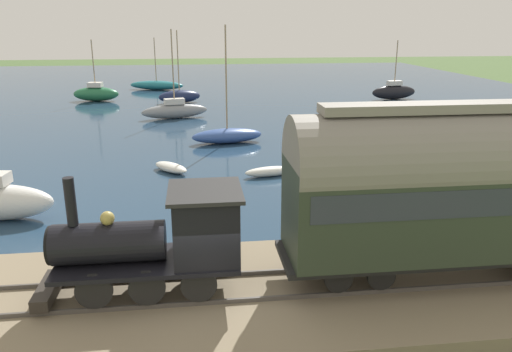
{
  "coord_description": "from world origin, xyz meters",
  "views": [
    {
      "loc": [
        -11.64,
        0.25,
        7.37
      ],
      "look_at": [
        4.35,
        -1.73,
        2.42
      ],
      "focal_mm": 35.0,
      "sensor_mm": 36.0,
      "label": 1
    }
  ],
  "objects_px": {
    "sailboat_teal": "(157,85)",
    "sailboat_gray": "(175,110)",
    "steam_locomotive": "(164,237)",
    "sailboat_blue": "(227,135)",
    "rowboat_near_shore": "(171,167)",
    "sailboat_black": "(394,92)",
    "rowboat_off_pier": "(336,199)",
    "sailboat_navy": "(180,96)",
    "rowboat_far_out": "(270,171)",
    "passenger_coach": "(453,183)",
    "sailboat_green": "(96,93)"
  },
  "relations": [
    {
      "from": "sailboat_teal",
      "to": "sailboat_gray",
      "type": "bearing_deg",
      "value": -154.75
    },
    {
      "from": "steam_locomotive",
      "to": "sailboat_blue",
      "type": "xyz_separation_m",
      "value": [
        19.24,
        -2.92,
        -1.6
      ]
    },
    {
      "from": "sailboat_gray",
      "to": "rowboat_near_shore",
      "type": "height_order",
      "value": "sailboat_gray"
    },
    {
      "from": "sailboat_black",
      "to": "rowboat_off_pier",
      "type": "height_order",
      "value": "sailboat_black"
    },
    {
      "from": "sailboat_navy",
      "to": "rowboat_near_shore",
      "type": "bearing_deg",
      "value": 166.48
    },
    {
      "from": "sailboat_navy",
      "to": "rowboat_near_shore",
      "type": "distance_m",
      "value": 23.52
    },
    {
      "from": "sailboat_navy",
      "to": "sailboat_gray",
      "type": "height_order",
      "value": "sailboat_gray"
    },
    {
      "from": "rowboat_near_shore",
      "to": "rowboat_far_out",
      "type": "height_order",
      "value": "rowboat_far_out"
    },
    {
      "from": "passenger_coach",
      "to": "sailboat_teal",
      "type": "distance_m",
      "value": 48.28
    },
    {
      "from": "rowboat_off_pier",
      "to": "sailboat_teal",
      "type": "bearing_deg",
      "value": -42.67
    },
    {
      "from": "steam_locomotive",
      "to": "passenger_coach",
      "type": "distance_m",
      "value": 7.82
    },
    {
      "from": "sailboat_blue",
      "to": "sailboat_gray",
      "type": "xyz_separation_m",
      "value": [
        9.18,
        3.6,
        0.15
      ]
    },
    {
      "from": "rowboat_far_out",
      "to": "rowboat_near_shore",
      "type": "bearing_deg",
      "value": 64.68
    },
    {
      "from": "passenger_coach",
      "to": "sailboat_gray",
      "type": "xyz_separation_m",
      "value": [
        28.41,
        8.42,
        -2.59
      ]
    },
    {
      "from": "sailboat_gray",
      "to": "rowboat_far_out",
      "type": "bearing_deg",
      "value": -176.22
    },
    {
      "from": "steam_locomotive",
      "to": "rowboat_off_pier",
      "type": "height_order",
      "value": "steam_locomotive"
    },
    {
      "from": "sailboat_black",
      "to": "sailboat_gray",
      "type": "xyz_separation_m",
      "value": [
        -7.95,
        21.58,
        -0.12
      ]
    },
    {
      "from": "steam_locomotive",
      "to": "sailboat_green",
      "type": "xyz_separation_m",
      "value": [
        38.77,
        8.66,
        -1.35
      ]
    },
    {
      "from": "sailboat_teal",
      "to": "passenger_coach",
      "type": "bearing_deg",
      "value": -149.64
    },
    {
      "from": "sailboat_blue",
      "to": "rowboat_near_shore",
      "type": "xyz_separation_m",
      "value": [
        -6.17,
        3.33,
        -0.26
      ]
    },
    {
      "from": "sailboat_green",
      "to": "rowboat_far_out",
      "type": "xyz_separation_m",
      "value": [
        -27.07,
        -13.23,
        -0.5
      ]
    },
    {
      "from": "sailboat_teal",
      "to": "sailboat_blue",
      "type": "bearing_deg",
      "value": -150.19
    },
    {
      "from": "sailboat_black",
      "to": "rowboat_off_pier",
      "type": "distance_m",
      "value": 32.3
    },
    {
      "from": "sailboat_navy",
      "to": "sailboat_gray",
      "type": "bearing_deg",
      "value": 164.94
    },
    {
      "from": "sailboat_green",
      "to": "rowboat_near_shore",
      "type": "relative_size",
      "value": 2.53
    },
    {
      "from": "steam_locomotive",
      "to": "rowboat_near_shore",
      "type": "bearing_deg",
      "value": 1.81
    },
    {
      "from": "sailboat_green",
      "to": "rowboat_far_out",
      "type": "distance_m",
      "value": 30.14
    },
    {
      "from": "rowboat_far_out",
      "to": "sailboat_gray",
      "type": "bearing_deg",
      "value": 7.51
    },
    {
      "from": "passenger_coach",
      "to": "sailboat_blue",
      "type": "xyz_separation_m",
      "value": [
        19.24,
        4.82,
        -2.74
      ]
    },
    {
      "from": "passenger_coach",
      "to": "sailboat_black",
      "type": "relative_size",
      "value": 1.62
    },
    {
      "from": "rowboat_far_out",
      "to": "rowboat_off_pier",
      "type": "distance_m",
      "value": 4.85
    },
    {
      "from": "rowboat_near_shore",
      "to": "sailboat_green",
      "type": "bearing_deg",
      "value": 67.25
    },
    {
      "from": "steam_locomotive",
      "to": "sailboat_black",
      "type": "xyz_separation_m",
      "value": [
        36.37,
        -20.89,
        -1.34
      ]
    },
    {
      "from": "sailboat_blue",
      "to": "rowboat_far_out",
      "type": "relative_size",
      "value": 2.67
    },
    {
      "from": "sailboat_navy",
      "to": "rowboat_off_pier",
      "type": "distance_m",
      "value": 30.12
    },
    {
      "from": "sailboat_navy",
      "to": "sailboat_green",
      "type": "bearing_deg",
      "value": 61.35
    },
    {
      "from": "sailboat_black",
      "to": "sailboat_navy",
      "type": "xyz_separation_m",
      "value": [
        0.22,
        21.38,
        -0.13
      ]
    },
    {
      "from": "rowboat_off_pier",
      "to": "sailboat_navy",
      "type": "bearing_deg",
      "value": -43.09
    },
    {
      "from": "rowboat_off_pier",
      "to": "rowboat_far_out",
      "type": "bearing_deg",
      "value": -30.64
    },
    {
      "from": "sailboat_green",
      "to": "rowboat_off_pier",
      "type": "distance_m",
      "value": 34.99
    },
    {
      "from": "sailboat_blue",
      "to": "sailboat_teal",
      "type": "relative_size",
      "value": 1.11
    },
    {
      "from": "rowboat_near_shore",
      "to": "rowboat_far_out",
      "type": "distance_m",
      "value": 5.17
    },
    {
      "from": "sailboat_blue",
      "to": "sailboat_gray",
      "type": "height_order",
      "value": "sailboat_blue"
    },
    {
      "from": "sailboat_gray",
      "to": "rowboat_near_shore",
      "type": "distance_m",
      "value": 15.35
    },
    {
      "from": "steam_locomotive",
      "to": "passenger_coach",
      "type": "height_order",
      "value": "passenger_coach"
    },
    {
      "from": "passenger_coach",
      "to": "rowboat_off_pier",
      "type": "bearing_deg",
      "value": 7.9
    },
    {
      "from": "sailboat_navy",
      "to": "rowboat_far_out",
      "type": "xyz_separation_m",
      "value": [
        -24.89,
        -5.06,
        -0.39
      ]
    },
    {
      "from": "rowboat_near_shore",
      "to": "rowboat_off_pier",
      "type": "xyz_separation_m",
      "value": [
        -5.72,
        -7.13,
        -0.01
      ]
    },
    {
      "from": "rowboat_off_pier",
      "to": "steam_locomotive",
      "type": "bearing_deg",
      "value": 80.61
    },
    {
      "from": "sailboat_blue",
      "to": "rowboat_near_shore",
      "type": "relative_size",
      "value": 3.14
    }
  ]
}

